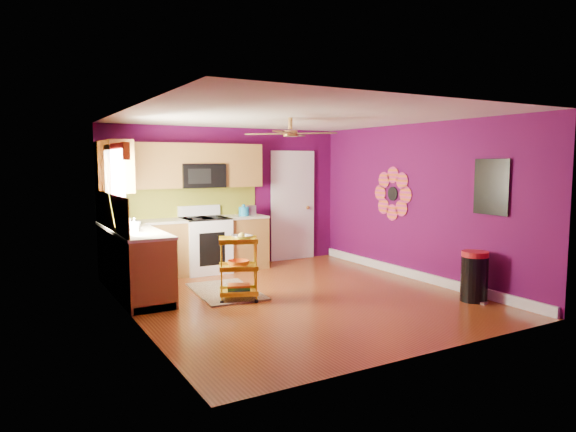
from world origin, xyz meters
TOP-DOWN VIEW (x-y plane):
  - ground at (0.00, 0.00)m, footprint 5.00×5.00m
  - room_envelope at (0.03, 0.00)m, footprint 4.54×5.04m
  - lower_cabinets at (-1.35, 1.82)m, footprint 2.81×2.31m
  - electric_range at (-0.55, 2.17)m, footprint 0.76×0.66m
  - upper_cabinetry at (-1.24, 2.17)m, footprint 2.80×2.30m
  - left_window at (-2.22, 1.05)m, footprint 0.08×1.35m
  - panel_door at (1.35, 2.47)m, footprint 0.95×0.11m
  - right_wall_art at (2.23, -0.34)m, footprint 0.04×2.74m
  - ceiling_fan at (0.00, 0.20)m, footprint 1.01×1.01m
  - shag_rug at (-0.78, 0.72)m, footprint 0.95×1.44m
  - rolling_cart at (-0.80, 0.21)m, footprint 0.62×0.54m
  - trash_can at (1.97, -1.39)m, footprint 0.45×0.45m
  - teal_kettle at (0.16, 2.12)m, footprint 0.18×0.18m
  - toaster at (0.28, 2.17)m, footprint 0.22×0.15m
  - soap_bottle_a at (-2.01, 0.92)m, footprint 0.09×0.09m
  - soap_bottle_b at (-2.00, 1.25)m, footprint 0.13×0.13m
  - counter_dish at (-1.89, 1.61)m, footprint 0.26×0.26m
  - counter_cup at (-1.95, 1.09)m, footprint 0.12×0.12m

SIDE VIEW (x-z plane):
  - ground at x=0.00m, z-range 0.00..0.00m
  - shag_rug at x=-0.78m, z-range 0.00..0.02m
  - trash_can at x=1.97m, z-range 0.00..0.68m
  - lower_cabinets at x=-1.35m, z-range -0.04..0.90m
  - rolling_cart at x=-0.80m, z-range 0.01..0.95m
  - electric_range at x=-0.55m, z-range -0.08..1.05m
  - counter_dish at x=-1.89m, z-range 0.94..1.00m
  - counter_cup at x=-1.95m, z-range 0.94..1.04m
  - soap_bottle_b at x=-2.00m, z-range 0.94..1.10m
  - teal_kettle at x=0.16m, z-range 0.92..1.13m
  - panel_door at x=1.35m, z-range -0.05..2.10m
  - toaster at x=0.28m, z-range 0.94..1.12m
  - soap_bottle_a at x=-2.01m, z-range 0.94..1.14m
  - right_wall_art at x=2.23m, z-range 0.92..1.96m
  - room_envelope at x=0.03m, z-range 0.37..2.89m
  - left_window at x=-2.22m, z-range 1.20..2.28m
  - upper_cabinetry at x=-1.24m, z-range 1.17..2.43m
  - ceiling_fan at x=0.00m, z-range 2.16..2.42m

